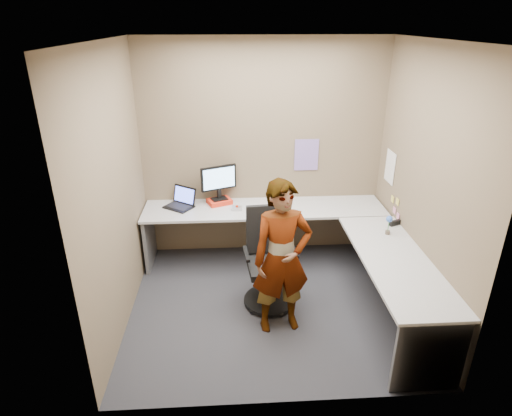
{
  "coord_description": "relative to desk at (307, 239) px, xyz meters",
  "views": [
    {
      "loc": [
        -0.4,
        -3.83,
        2.86
      ],
      "look_at": [
        -0.15,
        0.25,
        1.05
      ],
      "focal_mm": 30.0,
      "sensor_mm": 36.0,
      "label": 1
    }
  ],
  "objects": [
    {
      "name": "ceiling",
      "position": [
        -0.44,
        -0.39,
        2.11
      ],
      "size": [
        3.0,
        3.0,
        0.0
      ],
      "primitive_type": "plane",
      "rotation": [
        3.14,
        0.0,
        0.0
      ],
      "color": "white",
      "rests_on": "wall_back"
    },
    {
      "name": "office_chair",
      "position": [
        -0.45,
        -0.29,
        -0.15
      ],
      "size": [
        0.57,
        0.56,
        1.06
      ],
      "rotation": [
        0.0,
        0.0,
        0.09
      ],
      "color": "black",
      "rests_on": "ground"
    },
    {
      "name": "sticky_note_c",
      "position": [
        1.05,
        0.09,
        0.21
      ],
      "size": [
        0.01,
        0.07,
        0.07
      ],
      "primitive_type": "cube",
      "color": "pink",
      "rests_on": "wall_right"
    },
    {
      "name": "person",
      "position": [
        -0.37,
        -0.72,
        0.19
      ],
      "size": [
        0.62,
        0.46,
        1.56
      ],
      "primitive_type": "imported",
      "rotation": [
        0.0,
        0.0,
        0.16
      ],
      "color": "#999399",
      "rests_on": "ground"
    },
    {
      "name": "desk",
      "position": [
        0.0,
        0.0,
        0.0
      ],
      "size": [
        2.98,
        2.58,
        0.73
      ],
      "color": "#AEAEAE",
      "rests_on": "ground"
    },
    {
      "name": "laptop",
      "position": [
        -1.46,
        0.69,
        0.2
      ],
      "size": [
        0.43,
        0.42,
        0.24
      ],
      "rotation": [
        0.0,
        0.0,
        -0.61
      ],
      "color": "black",
      "rests_on": "desk"
    },
    {
      "name": "flower",
      "position": [
        0.84,
        -0.2,
        0.28
      ],
      "size": [
        0.07,
        0.07,
        0.22
      ],
      "color": "brown",
      "rests_on": "desk"
    },
    {
      "name": "wall_left",
      "position": [
        -1.94,
        -0.39,
        0.76
      ],
      "size": [
        0.0,
        2.7,
        2.7
      ],
      "primitive_type": "plane",
      "rotation": [
        1.57,
        0.0,
        1.57
      ],
      "color": "brown",
      "rests_on": "ground"
    },
    {
      "name": "paper_ream",
      "position": [
        -0.99,
        0.75,
        0.17
      ],
      "size": [
        0.34,
        0.3,
        0.06
      ],
      "primitive_type": "cube",
      "rotation": [
        0.0,
        0.0,
        0.39
      ],
      "color": "red",
      "rests_on": "desk"
    },
    {
      "name": "sticky_note_a",
      "position": [
        1.05,
        0.16,
        0.36
      ],
      "size": [
        0.01,
        0.07,
        0.07
      ],
      "primitive_type": "cube",
      "color": "#F2E059",
      "rests_on": "wall_right"
    },
    {
      "name": "monitor",
      "position": [
        -0.99,
        0.77,
        0.45
      ],
      "size": [
        0.43,
        0.22,
        0.43
      ],
      "rotation": [
        0.0,
        0.0,
        0.39
      ],
      "color": "black",
      "rests_on": "paper_ream"
    },
    {
      "name": "wall_right",
      "position": [
        1.06,
        -0.39,
        0.76
      ],
      "size": [
        0.0,
        2.7,
        2.7
      ],
      "primitive_type": "plane",
      "rotation": [
        1.57,
        0.0,
        -1.57
      ],
      "color": "brown",
      "rests_on": "ground"
    },
    {
      "name": "calendar_white",
      "position": [
        1.05,
        0.51,
        0.66
      ],
      "size": [
        0.01,
        0.28,
        0.38
      ],
      "primitive_type": "cube",
      "color": "white",
      "rests_on": "wall_right"
    },
    {
      "name": "calendar_purple",
      "position": [
        0.11,
        0.9,
        0.71
      ],
      "size": [
        0.3,
        0.01,
        0.4
      ],
      "primitive_type": "cube",
      "color": "#846BB7",
      "rests_on": "wall_back"
    },
    {
      "name": "origami",
      "position": [
        -0.1,
        0.36,
        0.17
      ],
      "size": [
        0.1,
        0.1,
        0.06
      ],
      "primitive_type": "cone",
      "color": "white",
      "rests_on": "desk"
    },
    {
      "name": "trackball_mouse",
      "position": [
        -0.77,
        0.54,
        0.17
      ],
      "size": [
        0.12,
        0.08,
        0.07
      ],
      "color": "#B7B7BC",
      "rests_on": "desk"
    },
    {
      "name": "stapler",
      "position": [
        1.0,
        0.01,
        0.17
      ],
      "size": [
        0.15,
        0.1,
        0.05
      ],
      "primitive_type": "cube",
      "rotation": [
        0.0,
        0.0,
        0.42
      ],
      "color": "black",
      "rests_on": "desk"
    },
    {
      "name": "ground",
      "position": [
        -0.44,
        -0.39,
        -0.59
      ],
      "size": [
        3.0,
        3.0,
        0.0
      ],
      "primitive_type": "plane",
      "color": "#27272D",
      "rests_on": "ground"
    },
    {
      "name": "wall_back",
      "position": [
        -0.44,
        0.91,
        0.76
      ],
      "size": [
        3.0,
        0.0,
        3.0
      ],
      "primitive_type": "plane",
      "rotation": [
        1.57,
        0.0,
        0.0
      ],
      "color": "brown",
      "rests_on": "ground"
    },
    {
      "name": "sticky_note_d",
      "position": [
        1.05,
        0.31,
        0.33
      ],
      "size": [
        0.01,
        0.07,
        0.07
      ],
      "primitive_type": "cube",
      "color": "#F2E059",
      "rests_on": "wall_right"
    },
    {
      "name": "sticky_note_b",
      "position": [
        1.05,
        0.21,
        0.23
      ],
      "size": [
        0.01,
        0.07,
        0.07
      ],
      "primitive_type": "cube",
      "color": "pink",
      "rests_on": "wall_right"
    }
  ]
}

